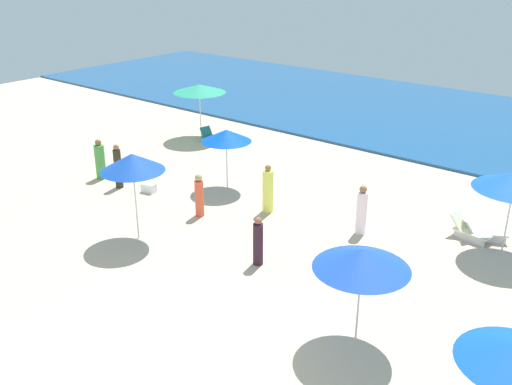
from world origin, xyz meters
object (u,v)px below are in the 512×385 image
object	(u,v)px
lounge_chair_0_1	(471,230)
umbrella_1	(362,259)
beachgoer_4	(258,242)
umbrella_2	(200,89)
beachgoer_3	(362,211)
beachgoer_5	(100,160)
lounge_chair_2_0	(212,137)
umbrella_4	(226,136)
cooler_box_0	(149,188)
umbrella_5	(132,162)
beachgoer_1	(118,167)
lounge_chair_0_0	(483,231)
beachgoer_7	(268,190)
beachgoer_6	(199,196)

from	to	relation	value
lounge_chair_0_1	umbrella_1	world-z (taller)	umbrella_1
umbrella_1	beachgoer_4	world-z (taller)	umbrella_1
umbrella_1	umbrella_2	distance (m)	16.63
beachgoer_3	beachgoer_4	size ratio (longest dim) A/B	1.11
umbrella_1	beachgoer_4	xyz separation A→B (m)	(-4.02, 1.40, -1.49)
beachgoer_3	beachgoer_5	world-z (taller)	beachgoer_3
umbrella_2	beachgoer_4	xyz separation A→B (m)	(9.84, -7.79, -1.70)
lounge_chair_2_0	umbrella_4	world-z (taller)	umbrella_4
cooler_box_0	umbrella_5	bearing A→B (deg)	125.22
umbrella_5	beachgoer_1	distance (m)	4.80
umbrella_5	lounge_chair_0_0	bearing A→B (deg)	38.88
beachgoer_3	beachgoer_5	size ratio (longest dim) A/B	1.02
lounge_chair_0_0	lounge_chair_0_1	world-z (taller)	lounge_chair_0_1
beachgoer_3	beachgoer_7	bearing A→B (deg)	97.69
beachgoer_3	lounge_chair_0_1	bearing A→B (deg)	-57.88
lounge_chair_2_0	beachgoer_6	distance (m)	8.20
beachgoer_3	beachgoer_7	xyz separation A→B (m)	(-3.33, -0.54, 0.02)
umbrella_2	beachgoer_4	size ratio (longest dim) A/B	1.75
lounge_chair_0_0	beachgoer_3	bearing A→B (deg)	94.45
beachgoer_6	umbrella_5	bearing A→B (deg)	-173.75
beachgoer_3	beachgoer_7	distance (m)	3.37
lounge_chair_0_0	beachgoer_7	xyz separation A→B (m)	(-6.49, -2.62, 0.52)
lounge_chair_0_0	umbrella_4	xyz separation A→B (m)	(-9.01, -1.90, 1.80)
beachgoer_5	lounge_chair_0_1	bearing A→B (deg)	5.55
lounge_chair_2_0	beachgoer_1	bearing A→B (deg)	-163.85
umbrella_1	beachgoer_1	world-z (taller)	umbrella_1
beachgoer_6	cooler_box_0	size ratio (longest dim) A/B	2.86
beachgoer_6	beachgoer_4	bearing A→B (deg)	-96.35
lounge_chair_2_0	cooler_box_0	world-z (taller)	lounge_chair_2_0
lounge_chair_0_0	umbrella_1	distance (m)	7.33
umbrella_1	umbrella_5	xyz separation A→B (m)	(-7.96, 0.29, 0.33)
umbrella_1	beachgoer_5	size ratio (longest dim) A/B	1.51
umbrella_1	beachgoer_3	bearing A→B (deg)	118.70
umbrella_1	lounge_chair_2_0	size ratio (longest dim) A/B	1.91
umbrella_1	beachgoer_6	size ratio (longest dim) A/B	1.60
beachgoer_7	cooler_box_0	world-z (taller)	beachgoer_7
lounge_chair_2_0	beachgoer_1	size ratio (longest dim) A/B	0.74
lounge_chair_0_1	beachgoer_6	size ratio (longest dim) A/B	0.92
lounge_chair_0_0	umbrella_5	bearing A→B (deg)	99.93
umbrella_1	beachgoer_7	world-z (taller)	umbrella_1
beachgoer_3	beachgoer_4	xyz separation A→B (m)	(-1.30, -3.59, -0.08)
lounge_chair_0_0	beachgoer_6	world-z (taller)	beachgoer_6
lounge_chair_0_1	beachgoer_4	bearing A→B (deg)	152.19
lounge_chair_2_0	umbrella_4	distance (m)	6.07
lounge_chair_0_0	beachgoer_1	bearing A→B (deg)	81.04
beachgoer_5	cooler_box_0	distance (m)	2.63
umbrella_5	beachgoer_3	bearing A→B (deg)	41.83
umbrella_1	lounge_chair_2_0	xyz separation A→B (m)	(-12.94, 8.96, -1.95)
lounge_chair_0_0	umbrella_1	size ratio (longest dim) A/B	0.61
lounge_chair_2_0	lounge_chair_0_1	bearing A→B (deg)	-92.99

